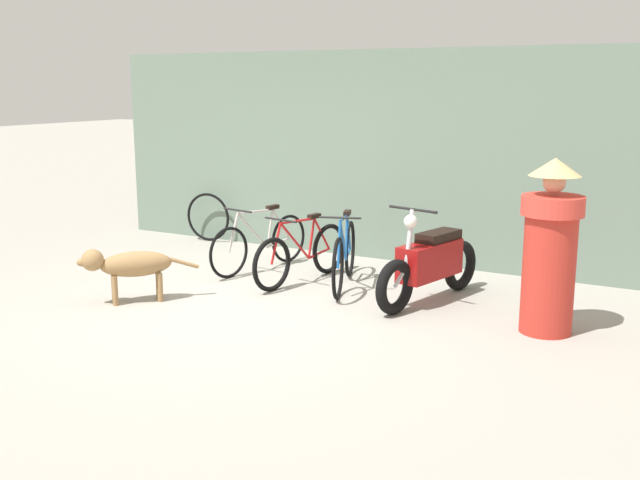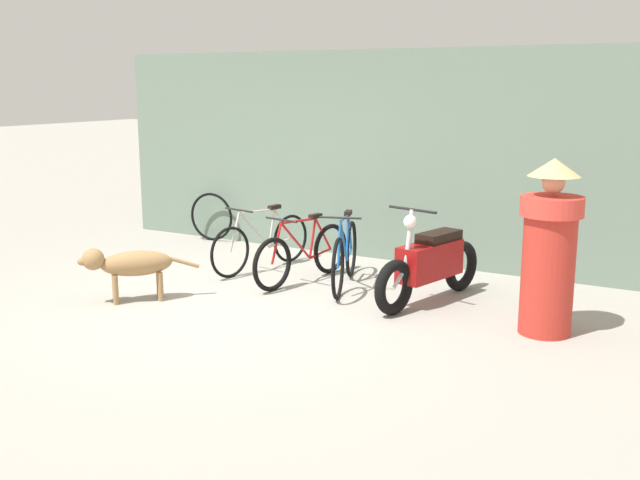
{
  "view_description": "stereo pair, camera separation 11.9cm",
  "coord_description": "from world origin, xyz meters",
  "px_view_note": "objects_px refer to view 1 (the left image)",
  "views": [
    {
      "loc": [
        4.37,
        -6.05,
        2.3
      ],
      "look_at": [
        0.61,
        0.79,
        0.65
      ],
      "focal_mm": 42.0,
      "sensor_mm": 36.0,
      "label": 1
    },
    {
      "loc": [
        4.47,
        -5.99,
        2.3
      ],
      "look_at": [
        0.61,
        0.79,
        0.65
      ],
      "focal_mm": 42.0,
      "sensor_mm": 36.0,
      "label": 2
    }
  ],
  "objects_px": {
    "bicycle_2": "(344,256)",
    "stray_dog": "(129,265)",
    "spare_tire_left": "(208,217)",
    "bicycle_0": "(260,243)",
    "bicycle_1": "(302,254)",
    "motorcycle": "(430,264)",
    "person_in_robes": "(550,246)"
  },
  "relations": [
    {
      "from": "stray_dog",
      "to": "spare_tire_left",
      "type": "bearing_deg",
      "value": -114.59
    },
    {
      "from": "bicycle_1",
      "to": "spare_tire_left",
      "type": "bearing_deg",
      "value": -109.83
    },
    {
      "from": "motorcycle",
      "to": "person_in_robes",
      "type": "xyz_separation_m",
      "value": [
        1.32,
        -0.42,
        0.41
      ]
    },
    {
      "from": "bicycle_0",
      "to": "bicycle_2",
      "type": "bearing_deg",
      "value": 91.16
    },
    {
      "from": "bicycle_0",
      "to": "motorcycle",
      "type": "relative_size",
      "value": 0.94
    },
    {
      "from": "bicycle_1",
      "to": "stray_dog",
      "type": "height_order",
      "value": "bicycle_1"
    },
    {
      "from": "bicycle_1",
      "to": "spare_tire_left",
      "type": "height_order",
      "value": "bicycle_1"
    },
    {
      "from": "bicycle_1",
      "to": "spare_tire_left",
      "type": "distance_m",
      "value": 2.73
    },
    {
      "from": "stray_dog",
      "to": "spare_tire_left",
      "type": "xyz_separation_m",
      "value": [
        -1.2,
        2.95,
        -0.05
      ]
    },
    {
      "from": "person_in_robes",
      "to": "spare_tire_left",
      "type": "bearing_deg",
      "value": -14.37
    },
    {
      "from": "motorcycle",
      "to": "bicycle_1",
      "type": "bearing_deg",
      "value": -78.05
    },
    {
      "from": "bicycle_2",
      "to": "spare_tire_left",
      "type": "bearing_deg",
      "value": -133.09
    },
    {
      "from": "bicycle_0",
      "to": "person_in_robes",
      "type": "xyz_separation_m",
      "value": [
        3.66,
        -0.72,
        0.48
      ]
    },
    {
      "from": "bicycle_2",
      "to": "motorcycle",
      "type": "distance_m",
      "value": 1.06
    },
    {
      "from": "motorcycle",
      "to": "stray_dog",
      "type": "height_order",
      "value": "motorcycle"
    },
    {
      "from": "bicycle_1",
      "to": "motorcycle",
      "type": "height_order",
      "value": "motorcycle"
    },
    {
      "from": "bicycle_0",
      "to": "bicycle_2",
      "type": "distance_m",
      "value": 1.3
    },
    {
      "from": "bicycle_0",
      "to": "stray_dog",
      "type": "xyz_separation_m",
      "value": [
        -0.43,
        -1.86,
        0.07
      ]
    },
    {
      "from": "stray_dog",
      "to": "bicycle_2",
      "type": "bearing_deg",
      "value": 177.17
    },
    {
      "from": "bicycle_1",
      "to": "person_in_robes",
      "type": "height_order",
      "value": "person_in_robes"
    },
    {
      "from": "stray_dog",
      "to": "bicycle_0",
      "type": "bearing_deg",
      "value": -149.71
    },
    {
      "from": "bicycle_1",
      "to": "stray_dog",
      "type": "relative_size",
      "value": 1.67
    },
    {
      "from": "bicycle_1",
      "to": "person_in_robes",
      "type": "bearing_deg",
      "value": 90.57
    },
    {
      "from": "bicycle_1",
      "to": "motorcycle",
      "type": "bearing_deg",
      "value": 98.06
    },
    {
      "from": "spare_tire_left",
      "to": "bicycle_0",
      "type": "bearing_deg",
      "value": -33.69
    },
    {
      "from": "bicycle_0",
      "to": "motorcycle",
      "type": "xyz_separation_m",
      "value": [
        2.35,
        -0.3,
        0.07
      ]
    },
    {
      "from": "motorcycle",
      "to": "person_in_robes",
      "type": "relative_size",
      "value": 1.08
    },
    {
      "from": "motorcycle",
      "to": "spare_tire_left",
      "type": "xyz_separation_m",
      "value": [
        -3.98,
        1.39,
        -0.06
      ]
    },
    {
      "from": "motorcycle",
      "to": "spare_tire_left",
      "type": "relative_size",
      "value": 2.48
    },
    {
      "from": "bicycle_2",
      "to": "stray_dog",
      "type": "relative_size",
      "value": 1.61
    },
    {
      "from": "spare_tire_left",
      "to": "motorcycle",
      "type": "bearing_deg",
      "value": -19.22
    },
    {
      "from": "bicycle_0",
      "to": "motorcycle",
      "type": "distance_m",
      "value": 2.37
    }
  ]
}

